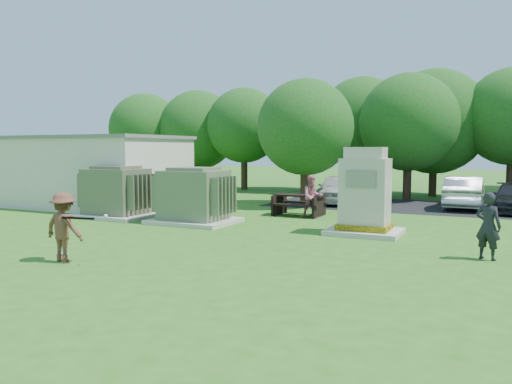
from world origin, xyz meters
The scene contains 15 objects.
ground centered at (0.00, 0.00, 0.00)m, with size 120.00×120.00×0.00m, color #2D6619.
service_building centered at (-11.00, 7.00, 1.60)m, with size 10.00×5.00×3.20m, color beige.
service_building_roof centered at (-11.00, 7.00, 3.27)m, with size 10.20×5.20×0.15m, color slate.
parking_strip centered at (7.00, 13.50, 0.01)m, with size 20.00×6.00×0.01m, color #232326.
transformer_left centered at (-6.50, 4.50, 0.97)m, with size 3.00×2.40×2.07m.
transformer_right centered at (-2.80, 4.50, 0.97)m, with size 3.00×2.40×2.07m.
generator_cabinet centered at (3.50, 4.82, 1.23)m, with size 2.31×1.89×2.81m.
picnic_table centered at (-0.01, 8.10, 0.54)m, with size 2.03×1.52×0.87m.
batter centered at (-2.19, -2.29, 0.85)m, with size 1.10×0.63×1.70m, color brown.
person_by_generator centered at (7.16, 2.43, 0.85)m, with size 0.62×0.41×1.70m, color black.
person_at_picnic centered at (0.71, 7.71, 0.86)m, with size 0.83×0.65×1.71m, color #C96A7F.
car_white centered at (0.11, 13.26, 0.73)m, with size 1.73×4.31×1.47m, color silver.
car_silver_a centered at (6.02, 13.79, 0.74)m, with size 1.57×4.51×1.48m, color #B7B8BD.
batting_equipment centered at (-1.56, -2.35, 1.13)m, with size 1.22×0.28×0.16m.
tree_row centered at (1.75, 18.50, 4.15)m, with size 41.30×13.30×7.30m.
Camera 1 is at (7.27, -11.10, 2.77)m, focal length 35.00 mm.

